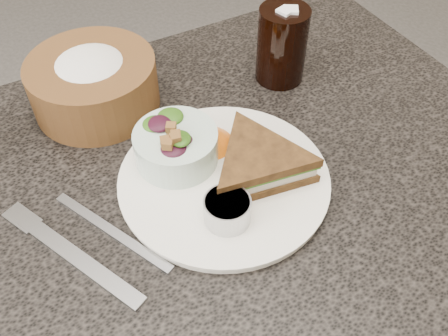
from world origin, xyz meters
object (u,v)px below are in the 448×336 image
cola_glass (282,42)px  dinner_plate (224,180)px  sandwich (258,163)px  dining_table (200,321)px  salad_bowl (176,142)px  bread_basket (92,77)px  dressing_ramekin (227,210)px

cola_glass → dinner_plate: bearing=-139.8°
sandwich → dining_table: bearing=175.8°
salad_bowl → bread_basket: bearing=107.5°
dinner_plate → salad_bowl: salad_bowl is taller
dining_table → dinner_plate: size_ratio=3.62×
dressing_ramekin → bread_basket: bearing=102.6°
dining_table → sandwich: size_ratio=6.11×
dinner_plate → cola_glass: cola_glass is taller
sandwich → bread_basket: 0.29m
dining_table → cola_glass: 0.52m
dressing_ramekin → dining_table: bearing=106.6°
sandwich → cola_glass: (0.15, 0.18, 0.03)m
sandwich → dinner_plate: bearing=166.7°
bread_basket → cola_glass: size_ratio=1.42×
dining_table → dinner_plate: dinner_plate is taller
sandwich → bread_basket: bearing=127.2°
cola_glass → bread_basket: bearing=165.5°
cola_glass → sandwich: bearing=-129.9°
dressing_ramekin → dinner_plate: bearing=64.9°
dinner_plate → salad_bowl: 0.08m
bread_basket → cola_glass: (0.28, -0.07, 0.01)m
dining_table → sandwich: sandwich is taller
dinner_plate → bread_basket: 0.26m
dining_table → dinner_plate: bearing=-4.4°
dining_table → dressing_ramekin: bearing=-73.4°
dining_table → dressing_ramekin: 0.41m
dining_table → salad_bowl: (0.01, 0.06, 0.42)m
dinner_plate → bread_basket: bread_basket is taller
dinner_plate → cola_glass: size_ratio=2.07×
sandwich → salad_bowl: bearing=145.6°
dinner_plate → sandwich: sandwich is taller
sandwich → dressing_ramekin: 0.08m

